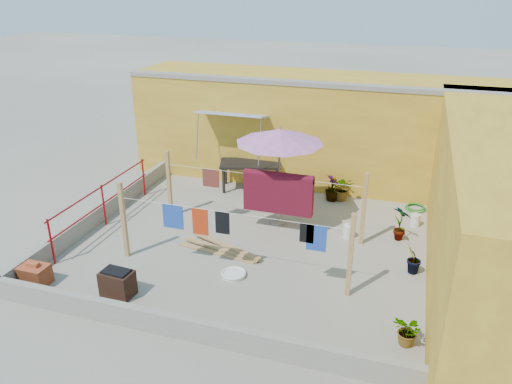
{
  "coord_description": "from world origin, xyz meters",
  "views": [
    {
      "loc": [
        3.31,
        -9.91,
        5.84
      ],
      "look_at": [
        0.03,
        0.3,
        1.22
      ],
      "focal_mm": 35.0,
      "sensor_mm": 36.0,
      "label": 1
    }
  ],
  "objects_px": {
    "brazier": "(118,283)",
    "water_jug_b": "(415,220)",
    "plant_back_a": "(343,188)",
    "brick_stack": "(35,275)",
    "white_basin": "(234,274)",
    "green_hose": "(416,208)",
    "outdoor_table": "(251,165)",
    "patio_umbrella": "(280,137)",
    "water_jug_a": "(348,232)"
  },
  "relations": [
    {
      "from": "water_jug_b",
      "to": "brazier",
      "type": "bearing_deg",
      "value": -138.28
    },
    {
      "from": "green_hose",
      "to": "plant_back_a",
      "type": "bearing_deg",
      "value": -180.0
    },
    {
      "from": "white_basin",
      "to": "green_hose",
      "type": "xyz_separation_m",
      "value": [
        3.6,
        4.65,
        -0.01
      ]
    },
    {
      "from": "white_basin",
      "to": "water_jug_a",
      "type": "relative_size",
      "value": 1.4
    },
    {
      "from": "patio_umbrella",
      "to": "brazier",
      "type": "height_order",
      "value": "patio_umbrella"
    },
    {
      "from": "brazier",
      "to": "water_jug_b",
      "type": "bearing_deg",
      "value": 41.72
    },
    {
      "from": "brazier",
      "to": "white_basin",
      "type": "xyz_separation_m",
      "value": [
        1.95,
        1.35,
        -0.23
      ]
    },
    {
      "from": "green_hose",
      "to": "outdoor_table",
      "type": "bearing_deg",
      "value": -180.0
    },
    {
      "from": "brick_stack",
      "to": "water_jug_a",
      "type": "bearing_deg",
      "value": 34.11
    },
    {
      "from": "white_basin",
      "to": "plant_back_a",
      "type": "bearing_deg",
      "value": 71.25
    },
    {
      "from": "brick_stack",
      "to": "water_jug_b",
      "type": "height_order",
      "value": "brick_stack"
    },
    {
      "from": "brick_stack",
      "to": "white_basin",
      "type": "distance_m",
      "value": 4.1
    },
    {
      "from": "patio_umbrella",
      "to": "outdoor_table",
      "type": "relative_size",
      "value": 1.43
    },
    {
      "from": "white_basin",
      "to": "water_jug_b",
      "type": "height_order",
      "value": "water_jug_b"
    },
    {
      "from": "water_jug_b",
      "to": "green_hose",
      "type": "distance_m",
      "value": 1.05
    },
    {
      "from": "outdoor_table",
      "to": "white_basin",
      "type": "distance_m",
      "value": 4.85
    },
    {
      "from": "outdoor_table",
      "to": "white_basin",
      "type": "bearing_deg",
      "value": -75.94
    },
    {
      "from": "green_hose",
      "to": "white_basin",
      "type": "bearing_deg",
      "value": -127.74
    },
    {
      "from": "brazier",
      "to": "green_hose",
      "type": "relative_size",
      "value": 1.16
    },
    {
      "from": "brick_stack",
      "to": "plant_back_a",
      "type": "bearing_deg",
      "value": 48.97
    },
    {
      "from": "water_jug_b",
      "to": "plant_back_a",
      "type": "height_order",
      "value": "plant_back_a"
    },
    {
      "from": "brazier",
      "to": "plant_back_a",
      "type": "distance_m",
      "value": 6.96
    },
    {
      "from": "water_jug_b",
      "to": "plant_back_a",
      "type": "relative_size",
      "value": 0.51
    },
    {
      "from": "brick_stack",
      "to": "green_hose",
      "type": "distance_m",
      "value": 9.64
    },
    {
      "from": "outdoor_table",
      "to": "plant_back_a",
      "type": "xyz_separation_m",
      "value": [
        2.74,
        0.0,
        -0.39
      ]
    },
    {
      "from": "patio_umbrella",
      "to": "brazier",
      "type": "xyz_separation_m",
      "value": [
        -2.18,
        -4.04,
        -2.04
      ]
    },
    {
      "from": "outdoor_table",
      "to": "water_jug_b",
      "type": "xyz_separation_m",
      "value": [
        4.77,
        -1.05,
        -0.59
      ]
    },
    {
      "from": "patio_umbrella",
      "to": "water_jug_b",
      "type": "distance_m",
      "value": 4.11
    },
    {
      "from": "brazier",
      "to": "green_hose",
      "type": "xyz_separation_m",
      "value": [
        5.55,
        6.0,
        -0.24
      ]
    },
    {
      "from": "patio_umbrella",
      "to": "plant_back_a",
      "type": "height_order",
      "value": "patio_umbrella"
    },
    {
      "from": "outdoor_table",
      "to": "water_jug_a",
      "type": "distance_m",
      "value": 3.95
    },
    {
      "from": "patio_umbrella",
      "to": "brazier",
      "type": "relative_size",
      "value": 4.24
    },
    {
      "from": "white_basin",
      "to": "plant_back_a",
      "type": "relative_size",
      "value": 0.74
    },
    {
      "from": "water_jug_a",
      "to": "green_hose",
      "type": "bearing_deg",
      "value": 55.13
    },
    {
      "from": "green_hose",
      "to": "brazier",
      "type": "bearing_deg",
      "value": -132.8
    },
    {
      "from": "brazier",
      "to": "water_jug_a",
      "type": "xyz_separation_m",
      "value": [
        4.01,
        3.79,
        -0.11
      ]
    },
    {
      "from": "brick_stack",
      "to": "white_basin",
      "type": "xyz_separation_m",
      "value": [
        3.8,
        1.53,
        -0.17
      ]
    },
    {
      "from": "brick_stack",
      "to": "plant_back_a",
      "type": "height_order",
      "value": "plant_back_a"
    },
    {
      "from": "outdoor_table",
      "to": "patio_umbrella",
      "type": "bearing_deg",
      "value": -54.53
    },
    {
      "from": "brazier",
      "to": "patio_umbrella",
      "type": "bearing_deg",
      "value": 61.64
    },
    {
      "from": "water_jug_b",
      "to": "outdoor_table",
      "type": "bearing_deg",
      "value": 167.62
    },
    {
      "from": "water_jug_b",
      "to": "plant_back_a",
      "type": "xyz_separation_m",
      "value": [
        -2.02,
        1.05,
        0.2
      ]
    },
    {
      "from": "outdoor_table",
      "to": "brick_stack",
      "type": "bearing_deg",
      "value": -113.07
    },
    {
      "from": "outdoor_table",
      "to": "water_jug_b",
      "type": "bearing_deg",
      "value": -12.38
    },
    {
      "from": "patio_umbrella",
      "to": "green_hose",
      "type": "height_order",
      "value": "patio_umbrella"
    },
    {
      "from": "outdoor_table",
      "to": "brick_stack",
      "type": "distance_m",
      "value": 6.74
    },
    {
      "from": "white_basin",
      "to": "brick_stack",
      "type": "bearing_deg",
      "value": -158.1
    },
    {
      "from": "green_hose",
      "to": "plant_back_a",
      "type": "relative_size",
      "value": 0.79
    },
    {
      "from": "brazier",
      "to": "plant_back_a",
      "type": "height_order",
      "value": "plant_back_a"
    },
    {
      "from": "water_jug_b",
      "to": "patio_umbrella",
      "type": "bearing_deg",
      "value": -164.9
    }
  ]
}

